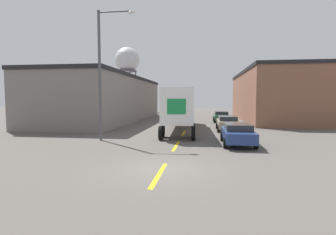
{
  "coord_description": "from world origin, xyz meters",
  "views": [
    {
      "loc": [
        1.81,
        -11.24,
        3.09
      ],
      "look_at": [
        -0.98,
        8.9,
        1.64
      ],
      "focal_mm": 28.0,
      "sensor_mm": 36.0,
      "label": 1
    }
  ],
  "objects_px": {
    "semi_truck": "(180,106)",
    "street_lamp": "(103,67)",
    "parked_car_right_near": "(238,133)",
    "parked_car_right_far": "(221,116)",
    "parked_car_right_mid": "(228,123)",
    "water_tower": "(127,60)"
  },
  "relations": [
    {
      "from": "water_tower",
      "to": "street_lamp",
      "type": "bearing_deg",
      "value": -75.57
    },
    {
      "from": "parked_car_right_near",
      "to": "water_tower",
      "type": "relative_size",
      "value": 0.3
    },
    {
      "from": "parked_car_right_near",
      "to": "street_lamp",
      "type": "height_order",
      "value": "street_lamp"
    },
    {
      "from": "parked_car_right_near",
      "to": "parked_car_right_far",
      "type": "bearing_deg",
      "value": 90.0
    },
    {
      "from": "parked_car_right_near",
      "to": "street_lamp",
      "type": "distance_m",
      "value": 10.68
    },
    {
      "from": "parked_car_right_far",
      "to": "water_tower",
      "type": "bearing_deg",
      "value": 127.97
    },
    {
      "from": "parked_car_right_mid",
      "to": "parked_car_right_far",
      "type": "bearing_deg",
      "value": 90.0
    },
    {
      "from": "parked_car_right_far",
      "to": "parked_car_right_mid",
      "type": "height_order",
      "value": "same"
    },
    {
      "from": "semi_truck",
      "to": "street_lamp",
      "type": "height_order",
      "value": "street_lamp"
    },
    {
      "from": "semi_truck",
      "to": "street_lamp",
      "type": "distance_m",
      "value": 9.51
    },
    {
      "from": "parked_car_right_far",
      "to": "parked_car_right_mid",
      "type": "distance_m",
      "value": 9.65
    },
    {
      "from": "parked_car_right_far",
      "to": "semi_truck",
      "type": "bearing_deg",
      "value": -116.04
    },
    {
      "from": "semi_truck",
      "to": "parked_car_right_near",
      "type": "bearing_deg",
      "value": -63.21
    },
    {
      "from": "parked_car_right_far",
      "to": "water_tower",
      "type": "distance_m",
      "value": 35.79
    },
    {
      "from": "parked_car_right_near",
      "to": "semi_truck",
      "type": "bearing_deg",
      "value": 119.91
    },
    {
      "from": "parked_car_right_mid",
      "to": "street_lamp",
      "type": "bearing_deg",
      "value": -142.62
    },
    {
      "from": "parked_car_right_near",
      "to": "street_lamp",
      "type": "relative_size",
      "value": 0.49
    },
    {
      "from": "semi_truck",
      "to": "parked_car_right_far",
      "type": "xyz_separation_m",
      "value": [
        4.62,
        9.46,
        -1.63
      ]
    },
    {
      "from": "semi_truck",
      "to": "parked_car_right_mid",
      "type": "distance_m",
      "value": 4.91
    },
    {
      "from": "parked_car_right_near",
      "to": "water_tower",
      "type": "height_order",
      "value": "water_tower"
    },
    {
      "from": "parked_car_right_near",
      "to": "parked_car_right_far",
      "type": "distance_m",
      "value": 17.5
    },
    {
      "from": "semi_truck",
      "to": "parked_car_right_near",
      "type": "height_order",
      "value": "semi_truck"
    }
  ]
}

